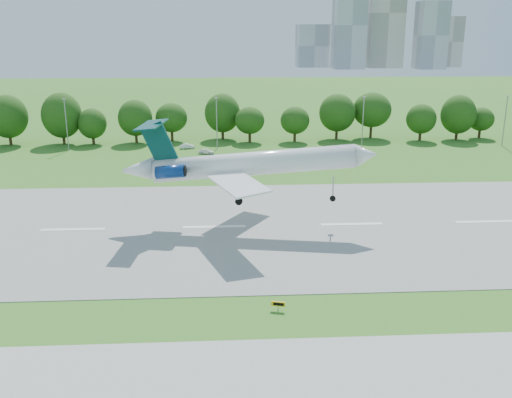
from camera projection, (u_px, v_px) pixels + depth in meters
name	position (u px, v px, depth m)	size (l,w,h in m)	color
ground	(404.00, 303.00, 59.00)	(600.00, 600.00, 0.00)	#32681B
runway	(352.00, 224.00, 82.93)	(400.00, 45.00, 0.08)	gray
tree_line	(296.00, 116.00, 145.34)	(288.40, 8.40, 10.40)	#382314
light_poles	(290.00, 122.00, 135.58)	(175.90, 0.25, 12.19)	gray
skyline	(379.00, 26.00, 429.89)	(127.00, 52.00, 80.00)	#B2B2B7
airliner	(240.00, 164.00, 79.61)	(36.03, 25.98, 11.35)	white
taxi_sign_left	(278.00, 304.00, 57.22)	(1.41, 0.53, 1.00)	gray
service_vehicle_a	(187.00, 146.00, 136.42)	(1.22, 3.50, 1.15)	silver
service_vehicle_b	(206.00, 151.00, 130.44)	(1.46, 3.64, 1.24)	white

